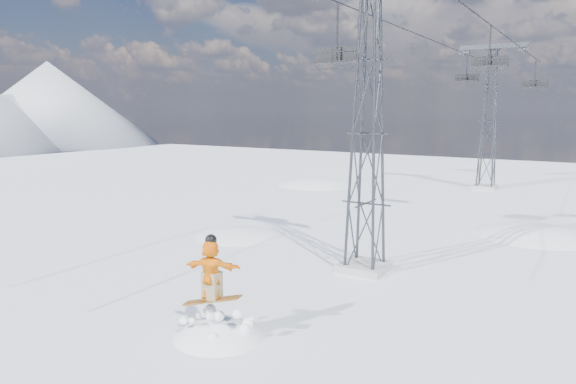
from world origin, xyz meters
name	(u,v)px	position (x,y,z in m)	size (l,w,h in m)	color
ground	(225,342)	(0.00, 0.00, 0.00)	(120.00, 120.00, 0.00)	white
snow_terrain	(361,339)	(-4.77, 21.24, -9.59)	(39.00, 37.00, 22.00)	white
lift_tower_near	(368,134)	(0.80, 8.00, 5.47)	(5.20, 1.80, 11.43)	#999999
lift_tower_far	(489,121)	(0.80, 33.00, 5.47)	(5.20, 1.80, 11.43)	#999999
haul_cables	(450,29)	(0.80, 19.50, 10.85)	(4.46, 51.00, 0.06)	black
lift_chair_near	(338,56)	(-1.40, 9.81, 8.64)	(2.22, 0.64, 2.76)	black
lift_chair_mid	(489,62)	(3.00, 19.47, 8.92)	(1.94, 0.56, 2.41)	black
lift_chair_far	(466,78)	(-1.40, 34.15, 8.94)	(1.92, 0.55, 2.39)	black
lift_chair_extra	(534,84)	(3.00, 41.38, 8.64)	(2.22, 0.64, 2.76)	black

